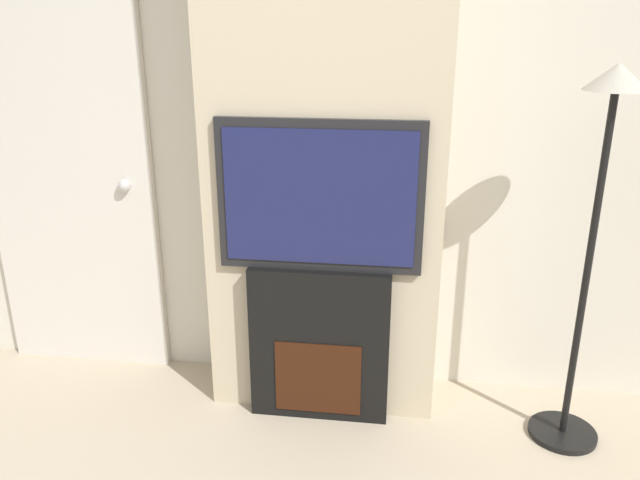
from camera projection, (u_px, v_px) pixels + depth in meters
wall_back at (331, 112)px, 2.86m from camera, size 6.00×0.06×2.70m
chimney_breast at (325, 119)px, 2.67m from camera, size 1.04×0.35×2.70m
fireplace at (320, 343)px, 2.84m from camera, size 0.63×0.15×0.73m
television at (320, 196)px, 2.60m from camera, size 0.87×0.07×0.65m
floor_lamp at (598, 202)px, 2.42m from camera, size 0.29×0.29×1.61m
entry_door at (69, 173)px, 3.08m from camera, size 0.87×0.09×2.07m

